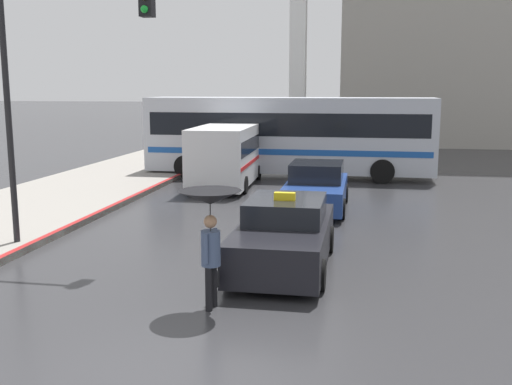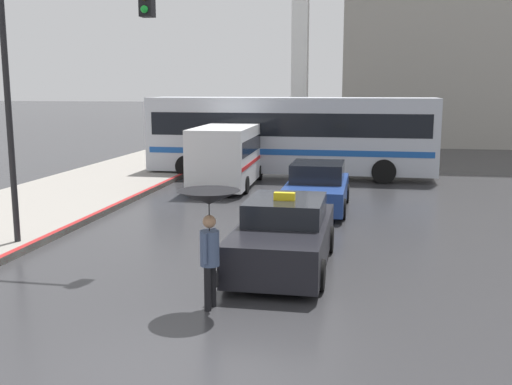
{
  "view_description": "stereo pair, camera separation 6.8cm",
  "coord_description": "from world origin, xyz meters",
  "px_view_note": "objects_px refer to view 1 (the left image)",
  "views": [
    {
      "loc": [
        2.73,
        -6.61,
        3.74
      ],
      "look_at": [
        0.34,
        6.5,
        1.4
      ],
      "focal_mm": 42.0,
      "sensor_mm": 36.0,
      "label": 1
    },
    {
      "loc": [
        2.8,
        -6.6,
        3.74
      ],
      "look_at": [
        0.34,
        6.5,
        1.4
      ],
      "focal_mm": 42.0,
      "sensor_mm": 36.0,
      "label": 2
    }
  ],
  "objects_px": {
    "sedan_red": "(316,188)",
    "pedestrian_with_umbrella": "(210,214)",
    "taxi": "(285,235)",
    "traffic_light": "(60,59)",
    "city_bus": "(289,133)",
    "ambulance_van": "(227,152)"
  },
  "relations": [
    {
      "from": "ambulance_van",
      "to": "pedestrian_with_umbrella",
      "type": "height_order",
      "value": "ambulance_van"
    },
    {
      "from": "sedan_red",
      "to": "pedestrian_with_umbrella",
      "type": "height_order",
      "value": "pedestrian_with_umbrella"
    },
    {
      "from": "ambulance_van",
      "to": "pedestrian_with_umbrella",
      "type": "distance_m",
      "value": 13.11
    },
    {
      "from": "city_bus",
      "to": "sedan_red",
      "type": "bearing_deg",
      "value": -165.31
    },
    {
      "from": "ambulance_van",
      "to": "traffic_light",
      "type": "height_order",
      "value": "traffic_light"
    },
    {
      "from": "city_bus",
      "to": "pedestrian_with_umbrella",
      "type": "bearing_deg",
      "value": -177.26
    },
    {
      "from": "taxi",
      "to": "sedan_red",
      "type": "relative_size",
      "value": 1.02
    },
    {
      "from": "taxi",
      "to": "traffic_light",
      "type": "relative_size",
      "value": 0.69
    },
    {
      "from": "taxi",
      "to": "traffic_light",
      "type": "distance_m",
      "value": 6.24
    },
    {
      "from": "taxi",
      "to": "traffic_light",
      "type": "height_order",
      "value": "traffic_light"
    },
    {
      "from": "taxi",
      "to": "pedestrian_with_umbrella",
      "type": "bearing_deg",
      "value": 71.24
    },
    {
      "from": "taxi",
      "to": "traffic_light",
      "type": "xyz_separation_m",
      "value": [
        -5.03,
        0.25,
        3.68
      ]
    },
    {
      "from": "sedan_red",
      "to": "city_bus",
      "type": "xyz_separation_m",
      "value": [
        -1.72,
        6.71,
        1.2
      ]
    },
    {
      "from": "taxi",
      "to": "ambulance_van",
      "type": "bearing_deg",
      "value": -70.51
    },
    {
      "from": "pedestrian_with_umbrella",
      "to": "sedan_red",
      "type": "bearing_deg",
      "value": 1.44
    },
    {
      "from": "city_bus",
      "to": "traffic_light",
      "type": "xyz_separation_m",
      "value": [
        -3.46,
        -12.74,
        2.5
      ]
    },
    {
      "from": "taxi",
      "to": "traffic_light",
      "type": "bearing_deg",
      "value": -2.84
    },
    {
      "from": "ambulance_van",
      "to": "city_bus",
      "type": "relative_size",
      "value": 0.47
    },
    {
      "from": "taxi",
      "to": "city_bus",
      "type": "bearing_deg",
      "value": -83.09
    },
    {
      "from": "sedan_red",
      "to": "taxi",
      "type": "bearing_deg",
      "value": 88.64
    },
    {
      "from": "pedestrian_with_umbrella",
      "to": "traffic_light",
      "type": "bearing_deg",
      "value": 62.94
    },
    {
      "from": "ambulance_van",
      "to": "city_bus",
      "type": "distance_m",
      "value": 3.52
    }
  ]
}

